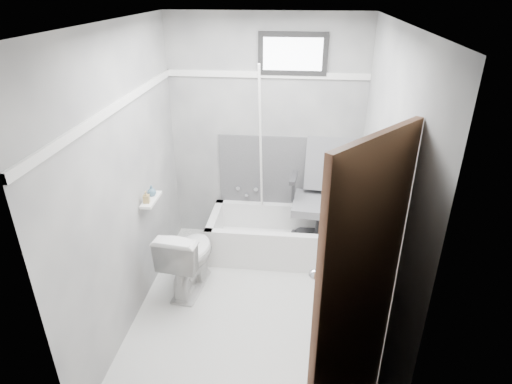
# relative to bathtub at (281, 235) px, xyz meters

# --- Properties ---
(floor) EXTENTS (2.60, 2.60, 0.00)m
(floor) POSITION_rel_bathtub_xyz_m (-0.20, -0.93, -0.21)
(floor) COLOR white
(floor) RESTS_ON ground
(ceiling) EXTENTS (2.60, 2.60, 0.00)m
(ceiling) POSITION_rel_bathtub_xyz_m (-0.20, -0.93, 2.19)
(ceiling) COLOR silver
(ceiling) RESTS_ON floor
(wall_back) EXTENTS (2.00, 0.02, 2.40)m
(wall_back) POSITION_rel_bathtub_xyz_m (-0.20, 0.37, 0.99)
(wall_back) COLOR slate
(wall_back) RESTS_ON floor
(wall_front) EXTENTS (2.00, 0.02, 2.40)m
(wall_front) POSITION_rel_bathtub_xyz_m (-0.20, -2.23, 0.99)
(wall_front) COLOR slate
(wall_front) RESTS_ON floor
(wall_left) EXTENTS (0.02, 2.60, 2.40)m
(wall_left) POSITION_rel_bathtub_xyz_m (-1.20, -0.93, 0.99)
(wall_left) COLOR slate
(wall_left) RESTS_ON floor
(wall_right) EXTENTS (0.02, 2.60, 2.40)m
(wall_right) POSITION_rel_bathtub_xyz_m (0.80, -0.93, 0.99)
(wall_right) COLOR slate
(wall_right) RESTS_ON floor
(bathtub) EXTENTS (1.50, 0.70, 0.42)m
(bathtub) POSITION_rel_bathtub_xyz_m (0.00, 0.00, 0.00)
(bathtub) COLOR white
(bathtub) RESTS_ON floor
(office_chair) EXTENTS (0.69, 0.69, 1.10)m
(office_chair) POSITION_rel_bathtub_xyz_m (0.39, 0.03, 0.46)
(office_chair) COLOR slate
(office_chair) RESTS_ON bathtub
(toilet) EXTENTS (0.47, 0.73, 0.68)m
(toilet) POSITION_rel_bathtub_xyz_m (-0.82, -0.68, 0.13)
(toilet) COLOR white
(toilet) RESTS_ON floor
(door) EXTENTS (0.78, 0.78, 2.00)m
(door) POSITION_rel_bathtub_xyz_m (0.78, -2.21, 0.79)
(door) COLOR brown
(door) RESTS_ON floor
(window) EXTENTS (0.66, 0.04, 0.40)m
(window) POSITION_rel_bathtub_xyz_m (0.05, 0.36, 1.81)
(window) COLOR black
(window) RESTS_ON wall_back
(backerboard) EXTENTS (1.50, 0.02, 0.78)m
(backerboard) POSITION_rel_bathtub_xyz_m (0.05, 0.36, 0.59)
(backerboard) COLOR #4C4C4F
(backerboard) RESTS_ON wall_back
(trim_back) EXTENTS (2.00, 0.02, 0.06)m
(trim_back) POSITION_rel_bathtub_xyz_m (-0.20, 0.36, 1.61)
(trim_back) COLOR white
(trim_back) RESTS_ON wall_back
(trim_left) EXTENTS (0.02, 2.60, 0.06)m
(trim_left) POSITION_rel_bathtub_xyz_m (-1.19, -0.93, 1.61)
(trim_left) COLOR white
(trim_left) RESTS_ON wall_left
(pole) EXTENTS (0.02, 0.48, 1.90)m
(pole) POSITION_rel_bathtub_xyz_m (-0.23, 0.13, 0.84)
(pole) COLOR white
(pole) RESTS_ON bathtub
(shelf) EXTENTS (0.10, 0.32, 0.02)m
(shelf) POSITION_rel_bathtub_xyz_m (-1.13, -0.63, 0.69)
(shelf) COLOR white
(shelf) RESTS_ON wall_left
(soap_bottle_a) EXTENTS (0.06, 0.06, 0.11)m
(soap_bottle_a) POSITION_rel_bathtub_xyz_m (-1.14, -0.71, 0.76)
(soap_bottle_a) COLOR #A68C53
(soap_bottle_a) RESTS_ON shelf
(soap_bottle_b) EXTENTS (0.10, 0.10, 0.10)m
(soap_bottle_b) POSITION_rel_bathtub_xyz_m (-1.14, -0.57, 0.75)
(soap_bottle_b) COLOR slate
(soap_bottle_b) RESTS_ON shelf
(faucet) EXTENTS (0.26, 0.10, 0.16)m
(faucet) POSITION_rel_bathtub_xyz_m (-0.40, 0.34, 0.34)
(faucet) COLOR silver
(faucet) RESTS_ON wall_back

